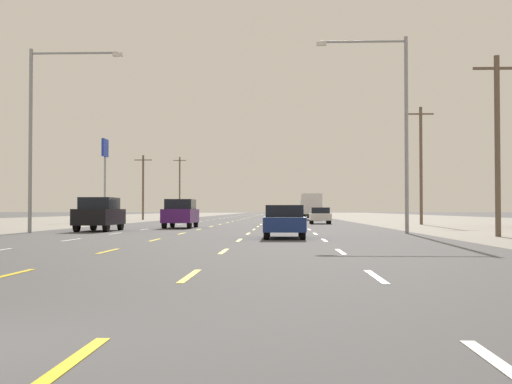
# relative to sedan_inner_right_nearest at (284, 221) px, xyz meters

# --- Properties ---
(ground_plane) EXTENTS (572.00, 572.00, 0.00)m
(ground_plane) POSITION_rel_sedan_inner_right_nearest_xyz_m (-3.62, 41.86, -0.76)
(ground_plane) COLOR #4C4C4F
(lot_apron_left) EXTENTS (28.00, 440.00, 0.01)m
(lot_apron_left) POSITION_rel_sedan_inner_right_nearest_xyz_m (-28.37, 41.86, -0.75)
(lot_apron_left) COLOR gray
(lot_apron_left) RESTS_ON ground
(lot_apron_right) EXTENTS (28.00, 440.00, 0.01)m
(lot_apron_right) POSITION_rel_sedan_inner_right_nearest_xyz_m (21.13, 41.86, -0.75)
(lot_apron_right) COLOR gray
(lot_apron_right) RESTS_ON ground
(lane_markings) EXTENTS (10.64, 227.60, 0.01)m
(lane_markings) POSITION_rel_sedan_inner_right_nearest_xyz_m (-3.62, 80.36, -0.75)
(lane_markings) COLOR white
(lane_markings) RESTS_ON ground
(signal_span_wire) EXTENTS (26.78, 0.53, 9.07)m
(signal_span_wire) POSITION_rel_sedan_inner_right_nearest_xyz_m (-3.61, -14.51, 4.72)
(signal_span_wire) COLOR brown
(signal_span_wire) RESTS_ON ground
(sedan_inner_right_nearest) EXTENTS (1.80, 4.50, 1.46)m
(sedan_inner_right_nearest) POSITION_rel_sedan_inner_right_nearest_xyz_m (0.00, 0.00, 0.00)
(sedan_inner_right_nearest) COLOR navy
(sedan_inner_right_nearest) RESTS_ON ground
(suv_far_left_near) EXTENTS (1.98, 4.90, 1.98)m
(suv_far_left_near) POSITION_rel_sedan_inner_right_nearest_xyz_m (-10.84, 9.43, 0.27)
(suv_far_left_near) COLOR black
(suv_far_left_near) RESTS_ON ground
(suv_inner_left_mid) EXTENTS (1.98, 4.90, 1.98)m
(suv_inner_left_mid) POSITION_rel_sedan_inner_right_nearest_xyz_m (-7.08, 16.42, 0.27)
(suv_inner_left_mid) COLOR #4C196B
(suv_inner_left_mid) RESTS_ON ground
(hatchback_inner_right_midfar) EXTENTS (1.72, 3.90, 1.54)m
(hatchback_inner_right_midfar) POSITION_rel_sedan_inner_right_nearest_xyz_m (0.08, 22.62, 0.03)
(hatchback_inner_right_midfar) COLOR #235B2D
(hatchback_inner_right_midfar) RESTS_ON ground
(sedan_far_right_far) EXTENTS (1.80, 4.50, 1.46)m
(sedan_far_right_far) POSITION_rel_sedan_inner_right_nearest_xyz_m (3.34, 30.89, 0.00)
(sedan_far_right_far) COLOR white
(sedan_far_right_far) RESTS_ON ground
(box_truck_far_right_farther) EXTENTS (2.40, 7.20, 3.23)m
(box_truck_far_right_farther) POSITION_rel_sedan_inner_right_nearest_xyz_m (3.61, 54.79, 1.08)
(box_truck_far_right_farther) COLOR #235B2D
(box_truck_far_right_farther) RESTS_ON ground
(sedan_far_right_farthest) EXTENTS (1.80, 4.50, 1.46)m
(sedan_far_right_farthest) POSITION_rel_sedan_inner_right_nearest_xyz_m (3.27, 74.65, 0.00)
(sedan_far_right_farthest) COLOR red
(sedan_far_right_farthest) RESTS_ON ground
(sedan_far_right_distant_a) EXTENTS (1.80, 4.50, 1.46)m
(sedan_far_right_distant_a) POSITION_rel_sedan_inner_right_nearest_xyz_m (3.48, 93.52, 0.00)
(sedan_far_right_distant_a) COLOR silver
(sedan_far_right_distant_a) RESTS_ON ground
(pole_sign_left_row_2) EXTENTS (0.24, 2.04, 8.84)m
(pole_sign_left_row_2) POSITION_rel_sedan_inner_right_nearest_xyz_m (-19.02, 41.50, 5.96)
(pole_sign_left_row_2) COLOR gray
(pole_sign_left_row_2) RESTS_ON ground
(streetlight_left_row_0) EXTENTS (5.12, 0.26, 10.03)m
(streetlight_left_row_0) POSITION_rel_sedan_inner_right_nearest_xyz_m (-13.20, 6.17, 5.15)
(streetlight_left_row_0) COLOR gray
(streetlight_left_row_0) RESTS_ON ground
(streetlight_right_row_0) EXTENTS (4.87, 0.26, 10.52)m
(streetlight_right_row_0) POSITION_rel_sedan_inner_right_nearest_xyz_m (6.03, 6.17, 5.37)
(streetlight_right_row_0) COLOR gray
(streetlight_right_row_0) RESTS_ON ground
(utility_pole_right_row_0) EXTENTS (2.20, 0.26, 8.50)m
(utility_pole_right_row_0) POSITION_rel_sedan_inner_right_nearest_xyz_m (9.98, 1.97, 3.68)
(utility_pole_right_row_0) COLOR brown
(utility_pole_right_row_0) RESTS_ON ground
(utility_pole_right_row_1) EXTENTS (2.20, 0.26, 10.03)m
(utility_pole_right_row_1) POSITION_rel_sedan_inner_right_nearest_xyz_m (11.76, 27.88, 4.46)
(utility_pole_right_row_1) COLOR brown
(utility_pole_right_row_1) RESTS_ON ground
(utility_pole_left_row_2) EXTENTS (2.20, 0.26, 8.16)m
(utility_pole_left_row_2) POSITION_rel_sedan_inner_right_nearest_xyz_m (-17.61, 54.65, 3.51)
(utility_pole_left_row_2) COLOR brown
(utility_pole_left_row_2) RESTS_ON ground
(utility_pole_left_row_3) EXTENTS (2.20, 0.26, 10.37)m
(utility_pole_left_row_3) POSITION_rel_sedan_inner_right_nearest_xyz_m (-17.63, 85.49, 4.63)
(utility_pole_left_row_3) COLOR brown
(utility_pole_left_row_3) RESTS_ON ground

